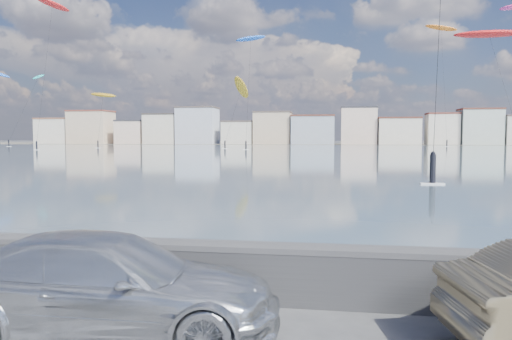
# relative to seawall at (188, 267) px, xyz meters

# --- Properties ---
(bay_water) EXTENTS (500.00, 177.00, 0.00)m
(bay_water) POSITION_rel_seawall_xyz_m (0.00, 88.80, -0.58)
(bay_water) COLOR #3E5267
(bay_water) RESTS_ON ground
(far_shore_strip) EXTENTS (500.00, 60.00, 0.00)m
(far_shore_strip) POSITION_rel_seawall_xyz_m (0.00, 197.30, -0.57)
(far_shore_strip) COLOR #4C473D
(far_shore_strip) RESTS_ON ground
(seawall) EXTENTS (400.00, 0.36, 1.08)m
(seawall) POSITION_rel_seawall_xyz_m (0.00, 0.00, 0.00)
(seawall) COLOR #28282B
(seawall) RESTS_ON ground
(far_buildings) EXTENTS (240.79, 13.26, 14.60)m
(far_buildings) POSITION_rel_seawall_xyz_m (1.31, 183.30, 5.44)
(far_buildings) COLOR beige
(far_buildings) RESTS_ON ground
(car_silver) EXTENTS (5.11, 2.42, 1.44)m
(car_silver) POSITION_rel_seawall_xyz_m (-0.68, -1.64, 0.14)
(car_silver) COLOR silver
(car_silver) RESTS_ON ground
(kitesurfer_1) EXTENTS (10.61, 12.23, 38.14)m
(kitesurfer_1) POSITION_rel_seawall_xyz_m (34.60, 156.31, 35.74)
(kitesurfer_1) COLOR orange
(kitesurfer_1) RESTS_ON ground
(kitesurfer_5) EXTENTS (11.25, 10.95, 20.27)m
(kitesurfer_5) POSITION_rel_seawall_xyz_m (27.01, 79.04, 18.85)
(kitesurfer_5) COLOR red
(kitesurfer_5) RESTS_ON ground
(kitesurfer_8) EXTENTS (6.45, 13.79, 22.96)m
(kitesurfer_8) POSITION_rel_seawall_xyz_m (-88.38, 134.28, 20.31)
(kitesurfer_8) COLOR #19BFBF
(kitesurfer_8) RESTS_ON ground
(kitesurfer_9) EXTENTS (10.52, 15.31, 15.67)m
(kitesurfer_9) POSITION_rel_seawall_xyz_m (-61.20, 122.18, 13.71)
(kitesurfer_9) COLOR #BF8C19
(kitesurfer_9) RESTS_ON ground
(kitesurfer_14) EXTENTS (3.90, 19.66, 19.00)m
(kitesurfer_14) POSITION_rel_seawall_xyz_m (-22.46, 123.31, 15.23)
(kitesurfer_14) COLOR #BF8C19
(kitesurfer_14) RESTS_ON ground
(kitesurfer_15) EXTENTS (6.29, 15.07, 35.12)m
(kitesurfer_15) POSITION_rel_seawall_xyz_m (-63.02, 101.06, 32.60)
(kitesurfer_15) COLOR red
(kitesurfer_15) RESTS_ON ground
(kitesurfer_18) EXTENTS (7.72, 12.60, 27.42)m
(kitesurfer_18) POSITION_rel_seawall_xyz_m (-17.41, 108.81, 24.87)
(kitesurfer_18) COLOR blue
(kitesurfer_18) RESTS_ON ground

